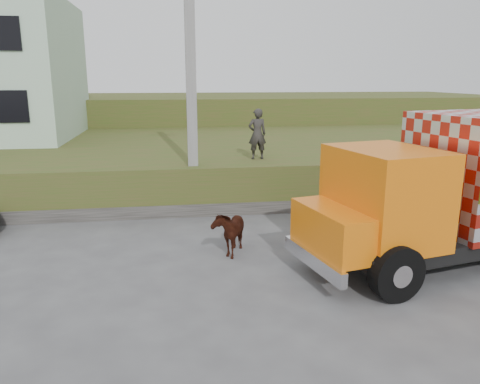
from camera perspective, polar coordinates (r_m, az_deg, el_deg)
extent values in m
plane|color=#474749|center=(10.74, 1.08, -8.98)|extent=(120.00, 120.00, 0.00)
cube|color=#39511B|center=(20.12, -3.59, 4.02)|extent=(40.00, 12.00, 1.50)
cube|color=#39511B|center=(31.92, -5.47, 8.95)|extent=(40.00, 12.00, 3.00)
cube|color=#595651|center=(14.52, -9.49, -2.21)|extent=(16.00, 0.50, 0.40)
cube|color=gray|center=(14.38, -5.99, 13.10)|extent=(0.30, 0.30, 8.00)
cube|color=black|center=(12.11, 25.87, -4.48)|extent=(7.09, 3.58, 0.35)
cube|color=orange|center=(10.24, 17.20, -0.45)|extent=(2.24, 2.62, 1.99)
cube|color=orange|center=(9.76, 11.59, -4.46)|extent=(1.42, 2.26, 0.90)
cube|color=yellow|center=(13.45, 26.35, 3.54)|extent=(4.49, 1.01, 0.70)
cube|color=silver|center=(9.72, 8.90, -8.17)|extent=(0.63, 2.27, 0.30)
cylinder|color=black|center=(9.46, 18.52, -9.37)|extent=(1.15, 0.57, 1.10)
cylinder|color=black|center=(11.19, 11.16, -5.27)|extent=(1.15, 0.57, 1.10)
cylinder|color=black|center=(13.59, 25.29, -2.96)|extent=(1.15, 0.57, 1.10)
imported|color=#361D0D|center=(11.34, -1.31, -4.69)|extent=(1.02, 1.45, 1.12)
imported|color=#31302C|center=(15.59, 2.12, 7.08)|extent=(0.64, 0.44, 1.67)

